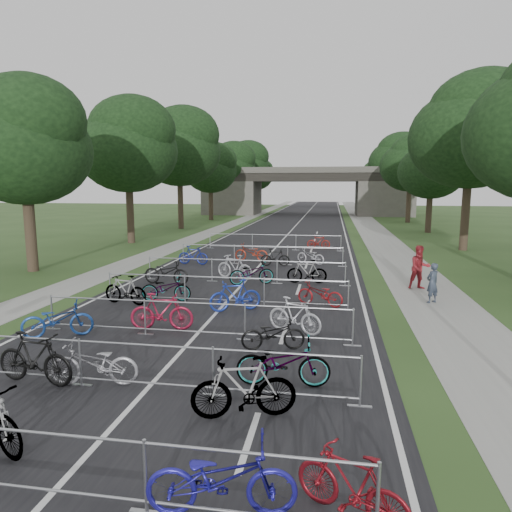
{
  "coord_description": "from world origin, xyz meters",
  "views": [
    {
      "loc": [
        3.94,
        -5.33,
        4.48
      ],
      "look_at": [
        0.39,
        16.02,
        1.1
      ],
      "focal_mm": 32.0,
      "sensor_mm": 36.0,
      "label": 1
    }
  ],
  "objects_px": {
    "overpass_bridge": "(306,191)",
    "bike_2": "(222,479)",
    "pedestrian_b": "(420,268)",
    "pedestrian_a": "(432,283)"
  },
  "relations": [
    {
      "from": "overpass_bridge",
      "to": "pedestrian_b",
      "type": "bearing_deg",
      "value": -81.21
    },
    {
      "from": "overpass_bridge",
      "to": "bike_2",
      "type": "xyz_separation_m",
      "value": [
        2.56,
        -64.86,
        -2.99
      ]
    },
    {
      "from": "bike_2",
      "to": "pedestrian_b",
      "type": "distance_m",
      "value": 15.67
    },
    {
      "from": "bike_2",
      "to": "pedestrian_b",
      "type": "relative_size",
      "value": 1.09
    },
    {
      "from": "bike_2",
      "to": "pedestrian_b",
      "type": "xyz_separation_m",
      "value": [
        5.19,
        14.78,
        0.41
      ]
    },
    {
      "from": "bike_2",
      "to": "pedestrian_a",
      "type": "height_order",
      "value": "pedestrian_a"
    },
    {
      "from": "bike_2",
      "to": "pedestrian_b",
      "type": "bearing_deg",
      "value": -28.55
    },
    {
      "from": "pedestrian_a",
      "to": "bike_2",
      "type": "bearing_deg",
      "value": 31.38
    },
    {
      "from": "pedestrian_b",
      "to": "pedestrian_a",
      "type": "bearing_deg",
      "value": -100.21
    },
    {
      "from": "pedestrian_b",
      "to": "overpass_bridge",
      "type": "bearing_deg",
      "value": 87.33
    }
  ]
}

